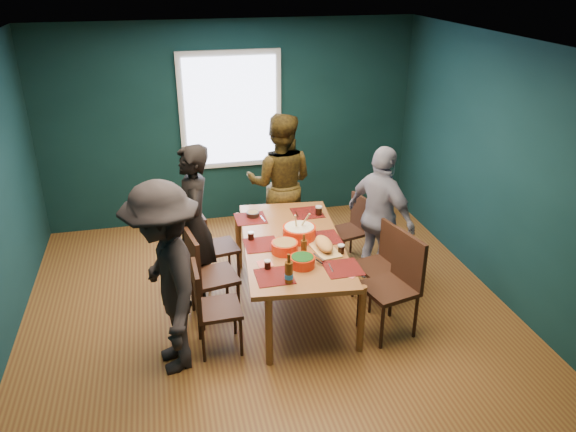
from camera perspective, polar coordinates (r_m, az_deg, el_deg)
The scene contains 26 objects.
room at distance 5.54m, azimuth -2.64°, elevation 3.48°, with size 5.01×5.01×2.71m.
dining_table at distance 5.76m, azimuth 0.47°, elevation -3.22°, with size 1.18×2.06×0.75m.
chair_left_far at distance 6.28m, azimuth -7.86°, elevation -2.61°, with size 0.46×0.46×0.89m.
chair_left_mid at distance 5.64m, azimuth -8.49°, elevation -5.48°, with size 0.51×0.51×0.97m.
chair_left_near at distance 5.23m, azimuth -8.07°, elevation -8.65°, with size 0.41×0.41×0.89m.
chair_right_far at distance 6.76m, azimuth 6.70°, elevation -0.83°, with size 0.45×0.45×0.83m.
chair_right_mid at distance 6.01m, azimuth 9.67°, elevation -4.21°, with size 0.47×0.47×0.87m.
chair_right_near at distance 5.51m, azimuth 11.09°, elevation -6.15°, with size 0.55×0.55×1.02m.
person_far_left at distance 5.88m, azimuth -9.54°, elevation -0.96°, with size 0.63×0.41×1.72m, color black.
person_back at distance 6.87m, azimuth -0.79°, elevation 3.32°, with size 0.85×0.66×1.74m, color black.
person_right at distance 6.22m, azimuth 9.40°, elevation -0.10°, with size 0.94×0.39×1.60m, color white.
person_near_left at distance 4.92m, azimuth -12.33°, elevation -6.33°, with size 1.14×0.66×1.77m, color black.
bowl_salad at distance 5.49m, azimuth -0.34°, elevation -3.14°, with size 0.26×0.26×0.11m.
bowl_dumpling at distance 5.74m, azimuth 1.15°, elevation -1.66°, with size 0.34×0.34×0.32m.
bowl_herbs at distance 5.25m, azimuth 1.47°, elevation -4.59°, with size 0.24×0.24×0.10m.
cutting_board at distance 5.55m, azimuth 3.67°, elevation -2.96°, with size 0.28×0.54×0.12m.
small_bowl at distance 6.26m, azimuth -3.59°, elevation 0.20°, with size 0.14×0.14×0.06m.
beer_bottle_a at distance 4.97m, azimuth 0.08°, elevation -5.77°, with size 0.08×0.08×0.29m.
beer_bottle_b at distance 5.42m, azimuth 1.62°, elevation -3.21°, with size 0.06×0.06×0.23m.
cola_glass_a at distance 5.21m, azimuth -2.09°, elevation -4.92°, with size 0.06×0.06×0.09m.
cola_glass_b at distance 5.50m, azimuth 5.41°, elevation -3.32°, with size 0.07×0.07×0.09m.
cola_glass_c at distance 6.29m, azimuth 3.14°, elevation 0.59°, with size 0.08×0.08×0.11m.
cola_glass_d at distance 5.74m, azimuth -3.78°, elevation -2.00°, with size 0.06×0.06×0.09m.
napkin_a at distance 5.82m, azimuth 3.66°, elevation -2.11°, with size 0.13×0.13×0.00m, color #DF645E.
napkin_b at distance 5.32m, azimuth -2.36°, elevation -4.85°, with size 0.14×0.14×0.00m, color #DF645E.
napkin_c at distance 5.19m, azimuth 6.29°, elevation -5.84°, with size 0.14×0.14×0.00m, color #DF645E.
Camera 1 is at (-0.93, -4.82, 3.37)m, focal length 35.00 mm.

